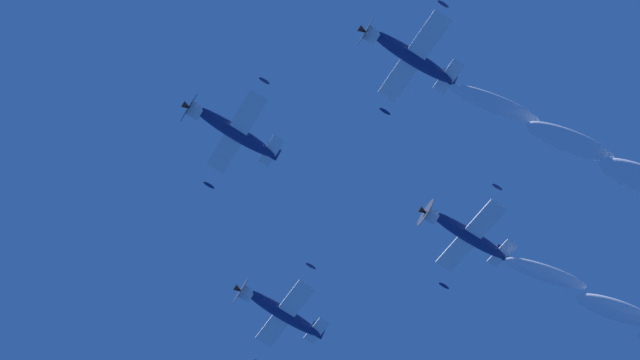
{
  "coord_description": "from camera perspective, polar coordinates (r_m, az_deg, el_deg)",
  "views": [
    {
      "loc": [
        -34.06,
        27.77,
        1.83
      ],
      "look_at": [
        -2.07,
        -5.63,
        92.22
      ],
      "focal_mm": 71.64,
      "sensor_mm": 36.0,
      "label": 1
    }
  ],
  "objects": [
    {
      "name": "airplane_lead",
      "position": [
        100.52,
        -4.0,
        2.25
      ],
      "size": [
        8.96,
        8.38,
        4.57
      ],
      "color": "navy"
    },
    {
      "name": "airplane_left_wingman",
      "position": [
        98.36,
        3.95,
        5.61
      ],
      "size": [
        9.01,
        8.37,
        4.53
      ],
      "color": "navy"
    },
    {
      "name": "airplane_right_wingman",
      "position": [
        107.99,
        -1.83,
        -5.88
      ],
      "size": [
        8.97,
        8.37,
        4.58
      ],
      "color": "navy"
    },
    {
      "name": "airplane_slot_tail",
      "position": [
        106.39,
        6.49,
        -2.38
      ],
      "size": [
        8.95,
        8.38,
        4.56
      ],
      "color": "navy"
    }
  ]
}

